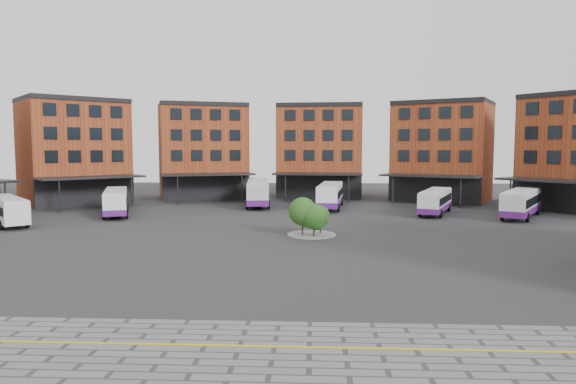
{
  "coord_description": "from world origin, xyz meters",
  "views": [
    {
      "loc": [
        2.11,
        -33.65,
        7.9
      ],
      "look_at": [
        -0.07,
        10.89,
        4.0
      ],
      "focal_mm": 32.0,
      "sensor_mm": 36.0,
      "label": 1
    }
  ],
  "objects_px": {
    "bus_d": "(330,195)",
    "bus_e": "(435,201)",
    "bus_a": "(7,208)",
    "bus_c": "(258,192)",
    "bus_f": "(521,203)",
    "bus_b": "(116,201)",
    "tree_island": "(310,216)"
  },
  "relations": [
    {
      "from": "bus_d",
      "to": "bus_e",
      "type": "height_order",
      "value": "bus_d"
    },
    {
      "from": "bus_a",
      "to": "bus_c",
      "type": "relative_size",
      "value": 0.73
    },
    {
      "from": "bus_e",
      "to": "bus_f",
      "type": "xyz_separation_m",
      "value": [
        8.89,
        -2.68,
        0.13
      ]
    },
    {
      "from": "bus_b",
      "to": "bus_c",
      "type": "relative_size",
      "value": 0.88
    },
    {
      "from": "bus_a",
      "to": "bus_e",
      "type": "bearing_deg",
      "value": -28.4
    },
    {
      "from": "tree_island",
      "to": "bus_b",
      "type": "bearing_deg",
      "value": 149.83
    },
    {
      "from": "bus_b",
      "to": "bus_f",
      "type": "bearing_deg",
      "value": -19.43
    },
    {
      "from": "bus_c",
      "to": "bus_d",
      "type": "distance_m",
      "value": 9.93
    },
    {
      "from": "tree_island",
      "to": "bus_d",
      "type": "bearing_deg",
      "value": 83.28
    },
    {
      "from": "bus_b",
      "to": "bus_f",
      "type": "height_order",
      "value": "bus_f"
    },
    {
      "from": "bus_e",
      "to": "bus_d",
      "type": "bearing_deg",
      "value": 179.54
    },
    {
      "from": "tree_island",
      "to": "bus_c",
      "type": "distance_m",
      "value": 24.53
    },
    {
      "from": "bus_b",
      "to": "bus_c",
      "type": "height_order",
      "value": "bus_c"
    },
    {
      "from": "bus_e",
      "to": "bus_b",
      "type": "bearing_deg",
      "value": -153.31
    },
    {
      "from": "bus_c",
      "to": "bus_d",
      "type": "height_order",
      "value": "bus_c"
    },
    {
      "from": "bus_a",
      "to": "bus_f",
      "type": "xyz_separation_m",
      "value": [
        54.5,
        8.11,
        0.01
      ]
    },
    {
      "from": "bus_f",
      "to": "bus_c",
      "type": "bearing_deg",
      "value": -167.23
    },
    {
      "from": "bus_b",
      "to": "tree_island",
      "type": "bearing_deg",
      "value": -49.86
    },
    {
      "from": "tree_island",
      "to": "bus_e",
      "type": "relative_size",
      "value": 0.42
    },
    {
      "from": "bus_a",
      "to": "bus_c",
      "type": "bearing_deg",
      "value": -4.19
    },
    {
      "from": "bus_a",
      "to": "bus_b",
      "type": "relative_size",
      "value": 0.83
    },
    {
      "from": "bus_b",
      "to": "bus_e",
      "type": "xyz_separation_m",
      "value": [
        37.4,
        2.89,
        -0.06
      ]
    },
    {
      "from": "bus_e",
      "to": "bus_f",
      "type": "height_order",
      "value": "bus_f"
    },
    {
      "from": "bus_c",
      "to": "bus_f",
      "type": "bearing_deg",
      "value": -24.08
    },
    {
      "from": "bus_a",
      "to": "bus_f",
      "type": "bearing_deg",
      "value": -33.25
    },
    {
      "from": "bus_a",
      "to": "bus_b",
      "type": "height_order",
      "value": "bus_b"
    },
    {
      "from": "tree_island",
      "to": "bus_a",
      "type": "bearing_deg",
      "value": 170.31
    },
    {
      "from": "bus_e",
      "to": "bus_f",
      "type": "relative_size",
      "value": 0.96
    },
    {
      "from": "bus_a",
      "to": "bus_e",
      "type": "height_order",
      "value": "bus_e"
    },
    {
      "from": "bus_a",
      "to": "bus_f",
      "type": "relative_size",
      "value": 0.83
    },
    {
      "from": "bus_c",
      "to": "bus_f",
      "type": "relative_size",
      "value": 1.14
    },
    {
      "from": "bus_d",
      "to": "bus_f",
      "type": "bearing_deg",
      "value": -13.86
    }
  ]
}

